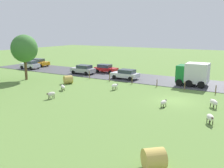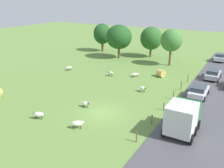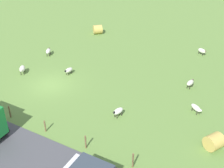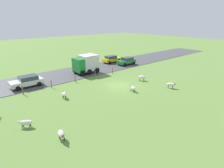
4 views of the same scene
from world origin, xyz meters
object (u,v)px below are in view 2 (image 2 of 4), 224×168
Objects in this scene: car_1 at (213,74)px; tree_1 at (119,37)px; sheep_4 at (135,74)px; hay_bale_0 at (161,73)px; sheep_3 at (143,88)px; sheep_2 at (69,68)px; car_6 at (199,91)px; sheep_1 at (77,123)px; tree_0 at (171,40)px; car_0 at (220,57)px; tree_3 at (151,38)px; tree_2 at (102,34)px; sheep_6 at (39,114)px; sheep_0 at (85,104)px; sheep_5 at (111,73)px; truck_0 at (182,117)px.

tree_1 is at bearing 165.71° from car_1.
sheep_4 is at bearing -155.10° from car_1.
sheep_4 is 1.02× the size of hay_bale_0.
sheep_3 is 0.16× the size of tree_1.
sheep_2 is 22.83m from car_6.
car_6 reaches higher than sheep_1.
sheep_3 is 0.17× the size of tree_0.
car_0 reaches higher than car_6.
car_0 is (7.07, 15.86, 0.31)m from hay_bale_0.
tree_3 reaches higher than sheep_2.
sheep_1 is 37.05m from tree_2.
tree_1 is at bearing 101.52° from sheep_6.
sheep_3 is 24.73m from car_0.
car_6 is at bearing -2.38° from sheep_2.
sheep_0 is 0.17× the size of tree_2.
sheep_1 is 1.09× the size of sheep_5.
sheep_1 is at bearing -94.67° from hay_bale_0.
tree_0 is 25.39m from truck_0.
sheep_2 is 16.01m from sheep_3.
sheep_2 is 19.72m from tree_0.
sheep_5 is 20.17m from tree_2.
sheep_1 is 28.32m from tree_0.
hay_bale_0 is at bearing -33.11° from tree_1.
car_6 reaches higher than sheep_0.
tree_0 reaches higher than truck_0.
tree_1 is 1.64× the size of car_6.
tree_3 reaches higher than truck_0.
sheep_0 is at bearing 179.44° from truck_0.
tree_1 is 1.07× the size of tree_3.
sheep_1 reaches higher than sheep_0.
tree_2 reaches higher than sheep_0.
car_0 is at bearing 59.27° from sheep_4.
sheep_5 is 0.16× the size of tree_1.
tree_3 reaches higher than sheep_0.
sheep_1 is 20.36m from hay_bale_0.
sheep_6 is at bearing -120.73° from car_1.
tree_2 is 1.54× the size of car_1.
sheep_0 is 0.98× the size of sheep_5.
sheep_5 is 0.18× the size of tree_2.
tree_0 is 16.17m from car_6.
car_6 is at bearing -35.18° from tree_1.
sheep_2 is 19.62m from tree_3.
car_1 reaches higher than sheep_4.
hay_bale_0 is at bearing -82.70° from tree_0.
tree_0 is (5.55, 28.51, 4.31)m from sheep_6.
sheep_3 is 20.64m from tree_1.
car_6 is (8.13, -13.39, -3.99)m from tree_0.
sheep_5 reaches higher than sheep_4.
hay_bale_0 is at bearing 72.56° from sheep_6.
car_0 is (14.55, 19.72, 0.36)m from sheep_5.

